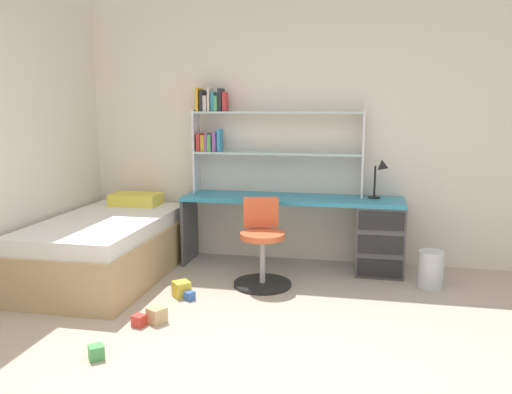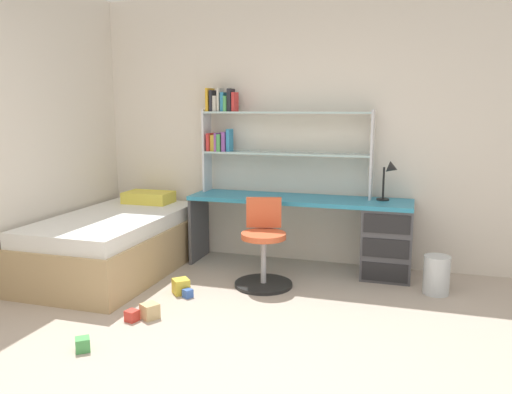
{
  "view_description": "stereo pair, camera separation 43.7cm",
  "coord_description": "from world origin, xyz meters",
  "views": [
    {
      "loc": [
        0.62,
        -2.56,
        1.57
      ],
      "look_at": [
        -0.24,
        1.66,
        0.83
      ],
      "focal_mm": 35.92,
      "sensor_mm": 36.0,
      "label": 1
    },
    {
      "loc": [
        1.04,
        -2.45,
        1.57
      ],
      "look_at": [
        -0.24,
        1.66,
        0.83
      ],
      "focal_mm": 35.92,
      "sensor_mm": 36.0,
      "label": 2
    }
  ],
  "objects": [
    {
      "name": "room_shell",
      "position": [
        -1.21,
        1.25,
        1.36
      ],
      "size": [
        5.44,
        6.33,
        2.72
      ],
      "color": "silver",
      "rests_on": "ground_plane"
    },
    {
      "name": "desk",
      "position": [
        0.56,
        2.38,
        0.41
      ],
      "size": [
        2.17,
        0.52,
        0.71
      ],
      "color": "teal",
      "rests_on": "ground_plane"
    },
    {
      "name": "bookshelf_hutch",
      "position": [
        -0.46,
        2.52,
        1.34
      ],
      "size": [
        1.72,
        0.22,
        1.07
      ],
      "color": "silver",
      "rests_on": "desk"
    },
    {
      "name": "desk_lamp",
      "position": [
        0.84,
        2.44,
        0.97
      ],
      "size": [
        0.2,
        0.17,
        0.38
      ],
      "color": "black",
      "rests_on": "desk"
    },
    {
      "name": "swivel_chair",
      "position": [
        -0.21,
        1.8,
        0.31
      ],
      "size": [
        0.52,
        0.52,
        0.78
      ],
      "color": "black",
      "rests_on": "ground_plane"
    },
    {
      "name": "bed_platform",
      "position": [
        -1.68,
        1.73,
        0.29
      ],
      "size": [
        1.05,
        1.86,
        0.69
      ],
      "color": "tan",
      "rests_on": "ground_plane"
    },
    {
      "name": "waste_bin",
      "position": [
        1.28,
        2.02,
        0.17
      ],
      "size": [
        0.22,
        0.22,
        0.33
      ],
      "primitive_type": "cylinder",
      "color": "silver",
      "rests_on": "ground_plane"
    },
    {
      "name": "toy_block_natural_0",
      "position": [
        -0.82,
        0.82,
        0.06
      ],
      "size": [
        0.16,
        0.16,
        0.12
      ],
      "primitive_type": "cube",
      "rotation": [
        0.0,
        0.0,
        2.6
      ],
      "color": "tan",
      "rests_on": "ground_plane"
    },
    {
      "name": "toy_block_green_1",
      "position": [
        -0.98,
        0.21,
        0.05
      ],
      "size": [
        0.13,
        0.13,
        0.09
      ],
      "primitive_type": "cube",
      "rotation": [
        0.0,
        0.0,
        2.24
      ],
      "color": "#479E51",
      "rests_on": "ground_plane"
    },
    {
      "name": "toy_block_yellow_2",
      "position": [
        -0.82,
        1.37,
        0.06
      ],
      "size": [
        0.18,
        0.18,
        0.13
      ],
      "primitive_type": "cube",
      "rotation": [
        0.0,
        0.0,
        2.33
      ],
      "color": "gold",
      "rests_on": "ground_plane"
    },
    {
      "name": "toy_block_red_3",
      "position": [
        -0.92,
        0.73,
        0.04
      ],
      "size": [
        0.1,
        0.1,
        0.08
      ],
      "primitive_type": "cube",
      "rotation": [
        0.0,
        0.0,
        2.9
      ],
      "color": "red",
      "rests_on": "ground_plane"
    },
    {
      "name": "toy_block_blue_4",
      "position": [
        -0.73,
        1.3,
        0.04
      ],
      "size": [
        0.1,
        0.1,
        0.07
      ],
      "primitive_type": "cube",
      "rotation": [
        0.0,
        0.0,
        1.06
      ],
      "color": "#3860B7",
      "rests_on": "ground_plane"
    }
  ]
}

